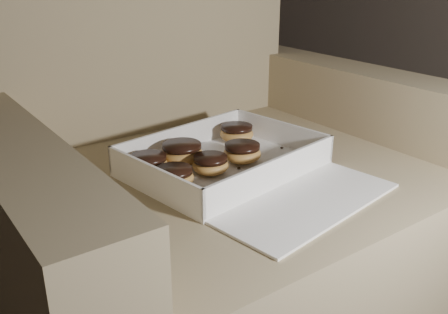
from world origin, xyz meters
The scene contains 12 objects.
armchair centered at (0.28, -0.09, 0.31)m, with size 0.96×0.81×1.00m.
bakery_box centered at (0.27, -0.20, 0.46)m, with size 0.42×0.47×0.06m.
donut_a centered at (0.30, -0.17, 0.48)m, with size 0.08×0.08×0.04m.
donut_b centered at (0.20, -0.10, 0.48)m, with size 0.09×0.09×0.04m.
donut_c centered at (0.12, -0.11, 0.48)m, with size 0.08×0.08×0.04m.
donut_d centered at (0.21, -0.18, 0.48)m, with size 0.07×0.07×0.04m.
donut_e centered at (0.37, -0.06, 0.48)m, with size 0.08×0.08×0.04m.
donut_f centered at (0.13, -0.19, 0.48)m, with size 0.07×0.07×0.04m.
crumb_a centered at (0.27, -0.19, 0.46)m, with size 0.01×0.01×0.00m, color black.
crumb_b centered at (0.17, -0.23, 0.46)m, with size 0.01×0.01×0.00m, color black.
crumb_c centered at (0.42, -0.16, 0.46)m, with size 0.01×0.01×0.00m, color black.
crumb_d centered at (0.31, -0.22, 0.46)m, with size 0.01×0.01×0.00m, color black.
Camera 1 is at (-0.29, -0.92, 0.85)m, focal length 40.00 mm.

